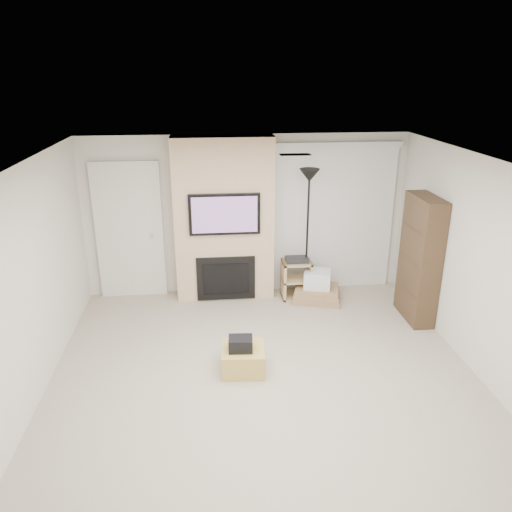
{
  "coord_description": "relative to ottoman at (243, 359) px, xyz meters",
  "views": [
    {
      "loc": [
        -0.61,
        -4.75,
        3.4
      ],
      "look_at": [
        0.0,
        1.2,
        1.15
      ],
      "focal_mm": 35.0,
      "sensor_mm": 36.0,
      "label": 1
    }
  ],
  "objects": [
    {
      "name": "ceiling",
      "position": [
        0.24,
        -0.38,
        2.35
      ],
      "size": [
        5.0,
        5.5,
        0.0
      ],
      "primitive_type": "cube",
      "color": "white",
      "rests_on": "wall_back"
    },
    {
      "name": "box_stack",
      "position": [
        1.29,
        1.82,
        0.04
      ],
      "size": [
        0.85,
        0.72,
        0.49
      ],
      "color": "#9E7C56",
      "rests_on": "floor"
    },
    {
      "name": "black_bag",
      "position": [
        -0.03,
        -0.04,
        0.23
      ],
      "size": [
        0.29,
        0.24,
        0.16
      ],
      "primitive_type": "cube",
      "rotation": [
        0.0,
        0.0,
        -0.07
      ],
      "color": "black",
      "rests_on": "ottoman"
    },
    {
      "name": "ottoman",
      "position": [
        0.0,
        0.0,
        0.0
      ],
      "size": [
        0.53,
        0.53,
        0.3
      ],
      "primitive_type": "cube",
      "rotation": [
        0.0,
        0.0,
        -0.07
      ],
      "color": "tan",
      "rests_on": "floor"
    },
    {
      "name": "wall_right",
      "position": [
        2.74,
        -0.38,
        1.1
      ],
      "size": [
        0.0,
        5.5,
        2.5
      ],
      "primitive_type": "cube",
      "rotation": [
        1.57,
        0.0,
        1.57
      ],
      "color": "silver",
      "rests_on": "ground"
    },
    {
      "name": "fireplace_wall",
      "position": [
        -0.11,
        2.16,
        1.09
      ],
      "size": [
        1.5,
        0.47,
        2.5
      ],
      "color": "#D6B38C",
      "rests_on": "floor"
    },
    {
      "name": "wall_front",
      "position": [
        0.24,
        -3.13,
        1.1
      ],
      "size": [
        5.0,
        0.0,
        2.5
      ],
      "primitive_type": "cube",
      "rotation": [
        1.57,
        0.0,
        0.0
      ],
      "color": "silver",
      "rests_on": "ground"
    },
    {
      "name": "av_stand",
      "position": [
        0.99,
        1.98,
        0.2
      ],
      "size": [
        0.45,
        0.38,
        0.66
      ],
      "color": "tan",
      "rests_on": "floor"
    },
    {
      "name": "wall_back",
      "position": [
        0.24,
        2.37,
        1.1
      ],
      "size": [
        5.0,
        0.0,
        2.5
      ],
      "primitive_type": "cube",
      "rotation": [
        1.57,
        0.0,
        0.0
      ],
      "color": "silver",
      "rests_on": "ground"
    },
    {
      "name": "floor",
      "position": [
        0.24,
        -0.38,
        -0.15
      ],
      "size": [
        5.0,
        5.5,
        0.0
      ],
      "primitive_type": "cube",
      "color": "#ADA08C",
      "rests_on": "ground"
    },
    {
      "name": "floor_lamp",
      "position": [
        1.15,
        2.0,
        1.45
      ],
      "size": [
        0.3,
        0.3,
        2.03
      ],
      "color": "black",
      "rests_on": "floor"
    },
    {
      "name": "hvac_vent",
      "position": [
        0.64,
        0.42,
        2.35
      ],
      "size": [
        0.35,
        0.18,
        0.01
      ],
      "primitive_type": "cube",
      "color": "silver",
      "rests_on": "ceiling"
    },
    {
      "name": "wall_left",
      "position": [
        -2.26,
        -0.38,
        1.1
      ],
      "size": [
        0.0,
        5.5,
        2.5
      ],
      "primitive_type": "cube",
      "rotation": [
        1.57,
        0.0,
        1.57
      ],
      "color": "silver",
      "rests_on": "ground"
    },
    {
      "name": "vertical_blinds",
      "position": [
        1.64,
        2.32,
        1.12
      ],
      "size": [
        1.98,
        0.1,
        2.37
      ],
      "color": "silver",
      "rests_on": "floor"
    },
    {
      "name": "entry_door",
      "position": [
        -1.56,
        2.33,
        0.9
      ],
      "size": [
        1.02,
        0.11,
        2.14
      ],
      "color": "silver",
      "rests_on": "floor"
    },
    {
      "name": "bookshelf",
      "position": [
        2.58,
        1.12,
        0.75
      ],
      "size": [
        0.3,
        0.8,
        1.8
      ],
      "color": "#392819",
      "rests_on": "floor"
    }
  ]
}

